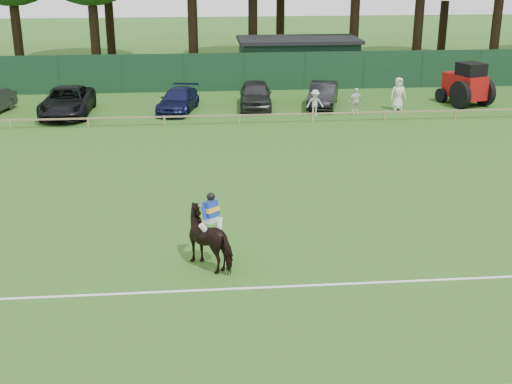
{
  "coord_description": "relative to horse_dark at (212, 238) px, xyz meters",
  "views": [
    {
      "loc": [
        -1.46,
        -17.89,
        8.87
      ],
      "look_at": [
        0.5,
        3.0,
        1.4
      ],
      "focal_mm": 48.0,
      "sensor_mm": 36.0,
      "label": 1
    }
  ],
  "objects": [
    {
      "name": "ground",
      "position": [
        1.03,
        -0.6,
        -0.87
      ],
      "size": [
        160.0,
        160.0,
        0.0
      ],
      "primitive_type": "plane",
      "color": "#1E4C14",
      "rests_on": "ground"
    },
    {
      "name": "horse_dark",
      "position": [
        0.0,
        0.0,
        0.0
      ],
      "size": [
        2.08,
        2.14,
        1.73
      ],
      "primitive_type": "imported",
      "rotation": [
        0.0,
        0.0,
        3.89
      ],
      "color": "black",
      "rests_on": "ground"
    },
    {
      "name": "suv_black",
      "position": [
        -7.48,
        20.24,
        -0.09
      ],
      "size": [
        2.62,
        5.62,
        1.56
      ],
      "primitive_type": "imported",
      "rotation": [
        0.0,
        0.0,
        -0.01
      ],
      "color": "black",
      "rests_on": "ground"
    },
    {
      "name": "sedan_navy",
      "position": [
        -1.27,
        20.63,
        -0.21
      ],
      "size": [
        2.77,
        4.78,
        1.3
      ],
      "primitive_type": "imported",
      "rotation": [
        0.0,
        0.0,
        -0.22
      ],
      "color": "#13173E",
      "rests_on": "ground"
    },
    {
      "name": "hatch_grey",
      "position": [
        3.27,
        21.25,
        -0.09
      ],
      "size": [
        2.2,
        4.71,
        1.56
      ],
      "primitive_type": "imported",
      "rotation": [
        0.0,
        0.0,
        -0.08
      ],
      "color": "#2A2A2C",
      "rests_on": "ground"
    },
    {
      "name": "estate_black",
      "position": [
        7.28,
        21.11,
        -0.15
      ],
      "size": [
        2.63,
        4.6,
        1.43
      ],
      "primitive_type": "imported",
      "rotation": [
        0.0,
        0.0,
        -0.27
      ],
      "color": "black",
      "rests_on": "ground"
    },
    {
      "name": "spectator_left",
      "position": [
        6.38,
        18.75,
        -0.12
      ],
      "size": [
        0.99,
        0.61,
        1.48
      ],
      "primitive_type": "imported",
      "rotation": [
        0.0,
        0.0,
        0.06
      ],
      "color": "beige",
      "rests_on": "ground"
    },
    {
      "name": "spectator_mid",
      "position": [
        8.71,
        18.85,
        -0.1
      ],
      "size": [
        0.95,
        0.55,
        1.52
      ],
      "primitive_type": "imported",
      "rotation": [
        0.0,
        0.0,
        0.21
      ],
      "color": "silver",
      "rests_on": "ground"
    },
    {
      "name": "spectator_right",
      "position": [
        11.48,
        19.86,
        0.08
      ],
      "size": [
        0.95,
        0.64,
        1.89
      ],
      "primitive_type": "imported",
      "rotation": [
        0.0,
        0.0,
        0.05
      ],
      "color": "silver",
      "rests_on": "ground"
    },
    {
      "name": "rider_dark",
      "position": [
        0.01,
        -0.01,
        0.76
      ],
      "size": [
        0.78,
        0.74,
        1.41
      ],
      "rotation": [
        0.0,
        0.0,
        3.89
      ],
      "color": "silver",
      "rests_on": "ground"
    },
    {
      "name": "pitch_lines",
      "position": [
        1.03,
        -4.1,
        -0.86
      ],
      "size": [
        60.0,
        5.1,
        0.01
      ],
      "color": "silver",
      "rests_on": "ground"
    },
    {
      "name": "pitch_rail",
      "position": [
        1.03,
        17.4,
        -0.42
      ],
      "size": [
        62.1,
        0.1,
        0.5
      ],
      "color": "#997F5B",
      "rests_on": "ground"
    },
    {
      "name": "perimeter_fence",
      "position": [
        1.03,
        26.4,
        0.38
      ],
      "size": [
        92.08,
        0.08,
        2.5
      ],
      "color": "#14351E",
      "rests_on": "ground"
    },
    {
      "name": "utility_shed",
      "position": [
        7.03,
        29.4,
        0.67
      ],
      "size": [
        8.4,
        4.4,
        3.04
      ],
      "color": "#14331E",
      "rests_on": "ground"
    },
    {
      "name": "tree_row",
      "position": [
        3.03,
        34.4,
        -0.87
      ],
      "size": [
        96.0,
        12.0,
        21.0
      ],
      "primitive_type": null,
      "color": "#26561C",
      "rests_on": "ground"
    },
    {
      "name": "tractor",
      "position": [
        15.89,
        20.74,
        0.35
      ],
      "size": [
        2.88,
        3.54,
        2.57
      ],
      "rotation": [
        0.0,
        0.0,
        0.32
      ],
      "color": "#9C0E0E",
      "rests_on": "ground"
    }
  ]
}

